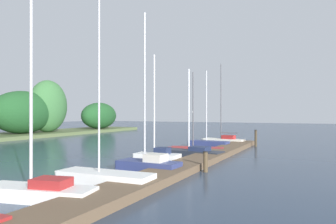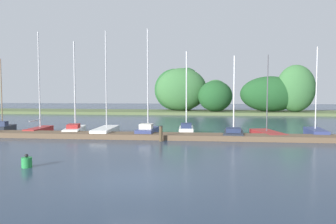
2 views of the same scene
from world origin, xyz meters
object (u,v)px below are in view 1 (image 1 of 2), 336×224
Objects in this scene: mooring_piling_2 at (256,138)px; sailboat_3 at (101,177)px; sailboat_6 at (191,152)px; sailboat_4 at (147,164)px; sailboat_2 at (36,189)px; sailboat_5 at (156,156)px; sailboat_8 at (208,144)px; mooring_piling_1 at (206,162)px; sailboat_9 at (223,140)px; sailboat_7 at (195,149)px.

sailboat_3 is at bearing 170.73° from mooring_piling_2.
sailboat_3 is 9.57m from sailboat_6.
sailboat_4 reaches higher than sailboat_3.
sailboat_3 is 0.99× the size of sailboat_4.
sailboat_2 is at bearing 75.46° from sailboat_3.
sailboat_8 is at bearing -92.32° from sailboat_5.
mooring_piling_2 is at bearing -102.25° from sailboat_6.
sailboat_5 is 3.85m from mooring_piling_1.
sailboat_4 is at bearing 98.83° from sailboat_9.
mooring_piling_1 is 13.30m from mooring_piling_2.
sailboat_7 is (12.10, 0.56, -0.11)m from sailboat_3.
sailboat_4 is 1.32× the size of sailboat_7.
mooring_piling_1 is at bearing -127.00° from sailboat_2.
sailboat_3 reaches higher than sailboat_2.
sailboat_8 is (9.49, 0.02, -0.08)m from sailboat_5.
sailboat_5 is (6.09, 0.67, 0.06)m from sailboat_3.
sailboat_2 reaches higher than mooring_piling_1.
sailboat_7 is at bearing 94.31° from sailboat_9.
sailboat_3 is 1.31× the size of sailboat_7.
mooring_piling_1 is (-7.52, -3.43, 0.29)m from sailboat_7.
mooring_piling_2 is at bearing -97.99° from sailboat_4.
sailboat_2 is 0.92× the size of sailboat_4.
sailboat_5 is 12.76m from sailboat_9.
sailboat_3 is 1.34× the size of sailboat_6.
sailboat_7 is (6.02, -0.11, -0.17)m from sailboat_5.
sailboat_6 is 4.03× the size of mooring_piling_2.
mooring_piling_1 is at bearing 109.12° from sailboat_9.
sailboat_3 is 1.24× the size of sailboat_5.
sailboat_5 is 6.02m from sailboat_7.
sailboat_8 is at bearing 122.56° from mooring_piling_2.
sailboat_7 is at bearing -82.27° from sailboat_4.
sailboat_4 is at bearing 117.44° from mooring_piling_1.
sailboat_4 is (6.00, -0.94, 0.04)m from sailboat_2.
sailboat_8 is (3.47, 0.14, 0.09)m from sailboat_7.
sailboat_2 is at bearing 83.19° from sailboat_4.
sailboat_9 is at bearing -94.19° from sailboat_5.
sailboat_6 is 8.77m from mooring_piling_2.
sailboat_3 is 1.04× the size of sailboat_9.
sailboat_7 reaches higher than mooring_piling_2.
sailboat_4 is 1.05× the size of sailboat_9.
sailboat_3 is 1.20× the size of sailboat_8.
sailboat_9 is at bearing -102.39° from sailboat_2.
mooring_piling_2 is at bearing -100.85° from sailboat_3.
sailboat_2 is 18.32m from sailboat_8.
sailboat_2 is 8.13m from mooring_piling_1.
mooring_piling_1 is at bearing 102.19° from sailboat_7.
sailboat_6 is (3.48, -0.85, -0.10)m from sailboat_5.
sailboat_5 is 0.84× the size of sailboat_9.
mooring_piling_1 is at bearing 154.55° from sailboat_5.
sailboat_3 is 18.84m from sailboat_9.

